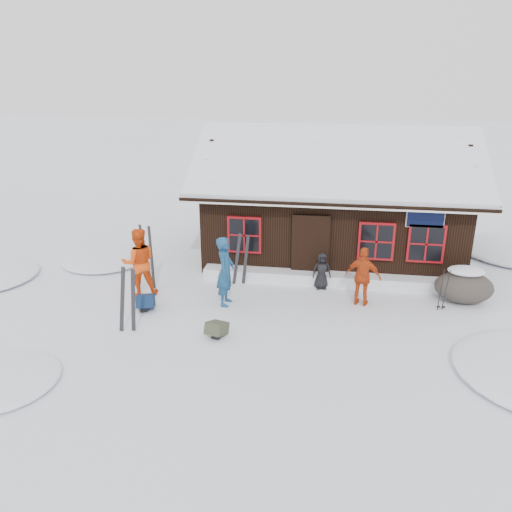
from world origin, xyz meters
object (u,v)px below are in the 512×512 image
object	(u,v)px
boulder	(464,286)
skier_orange_left	(139,262)
ski_poles	(443,290)
backpack_blue	(146,304)
skier_crouched	(322,271)
skier_orange_right	(363,277)
skier_teal	(225,271)
backpack_olive	(217,331)
ski_pair_left	(128,301)

from	to	relation	value
boulder	skier_orange_left	bearing A→B (deg)	-173.91
ski_poles	backpack_blue	bearing A→B (deg)	-171.14
skier_crouched	backpack_blue	world-z (taller)	skier_crouched
skier_orange_right	backpack_blue	bearing A→B (deg)	25.84
skier_teal	skier_orange_left	size ratio (longest dim) A/B	0.98
skier_orange_right	backpack_olive	distance (m)	4.25
skier_crouched	backpack_blue	xyz separation A→B (m)	(-4.58, -2.14, -0.39)
backpack_blue	skier_orange_left	bearing A→B (deg)	102.31
skier_teal	ski_pair_left	world-z (taller)	skier_teal
skier_crouched	ski_pair_left	world-z (taller)	ski_pair_left
boulder	backpack_blue	world-z (taller)	boulder
ski_poles	boulder	bearing A→B (deg)	43.10
skier_orange_right	ski_poles	size ratio (longest dim) A/B	1.37
ski_poles	ski_pair_left	bearing A→B (deg)	-162.50
skier_crouched	ski_poles	distance (m)	3.35
skier_orange_right	skier_crouched	world-z (taller)	skier_orange_right
skier_crouched	backpack_olive	distance (m)	4.06
skier_orange_right	ski_pair_left	size ratio (longest dim) A/B	0.95
backpack_blue	ski_pair_left	bearing A→B (deg)	-102.85
boulder	ski_pair_left	size ratio (longest dim) A/B	0.91
skier_crouched	ski_poles	xyz separation A→B (m)	(3.22, -0.92, 0.01)
skier_orange_right	boulder	world-z (taller)	skier_orange_right
skier_crouched	boulder	bearing A→B (deg)	-15.40
skier_crouched	ski_pair_left	size ratio (longest dim) A/B	0.64
skier_orange_left	backpack_blue	world-z (taller)	skier_orange_left
ski_poles	skier_crouched	bearing A→B (deg)	163.98
skier_orange_left	backpack_olive	world-z (taller)	skier_orange_left
skier_orange_left	skier_orange_right	bearing A→B (deg)	157.71
ski_poles	backpack_blue	distance (m)	7.90
skier_orange_left	boulder	world-z (taller)	skier_orange_left
skier_teal	skier_crouched	distance (m)	2.96
ski_pair_left	ski_poles	world-z (taller)	ski_pair_left
ski_pair_left	boulder	bearing A→B (deg)	23.68
skier_crouched	skier_teal	bearing A→B (deg)	-160.80
skier_teal	ski_poles	world-z (taller)	skier_teal
backpack_olive	skier_orange_right	bearing A→B (deg)	48.59
skier_orange_left	backpack_olive	xyz separation A→B (m)	(2.69, -2.03, -0.83)
skier_crouched	backpack_olive	xyz separation A→B (m)	(-2.36, -3.28, -0.40)
ski_pair_left	backpack_olive	xyz separation A→B (m)	(2.15, 0.08, -0.67)
boulder	ski_pair_left	xyz separation A→B (m)	(-8.41, -3.07, 0.35)
skier_orange_right	backpack_blue	world-z (taller)	skier_orange_right
skier_teal	backpack_olive	distance (m)	1.98
skier_orange_left	backpack_blue	bearing A→B (deg)	92.95
skier_crouched	backpack_olive	world-z (taller)	skier_crouched
skier_crouched	ski_pair_left	bearing A→B (deg)	-154.41
boulder	backpack_olive	distance (m)	6.94
skier_orange_left	skier_orange_right	distance (m)	6.18
ski_poles	backpack_blue	world-z (taller)	ski_poles
skier_orange_right	skier_crouched	distance (m)	1.49
ski_poles	backpack_olive	distance (m)	6.07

